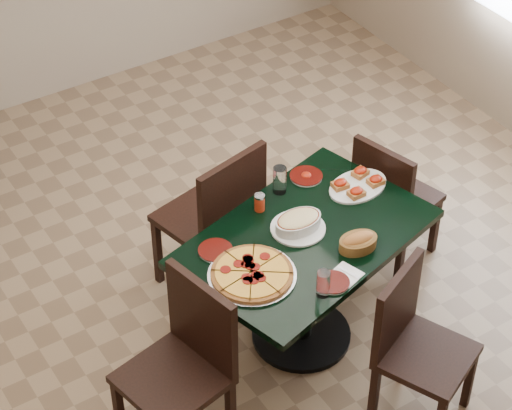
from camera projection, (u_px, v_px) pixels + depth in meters
floor at (255, 321)px, 5.62m from camera, size 5.50×5.50×0.00m
main_table at (304, 261)px, 5.17m from camera, size 1.45×1.13×0.75m
chair_far at (218, 214)px, 5.45m from camera, size 0.56×0.56×1.01m
chair_near at (413, 340)px, 4.85m from camera, size 0.55×0.55×0.89m
chair_right at (390, 196)px, 5.71m from camera, size 0.50×0.50×0.87m
chair_left at (186, 358)px, 4.70m from camera, size 0.53×0.53×0.95m
pepperoni_pizza at (252, 274)px, 4.81m from camera, size 0.43×0.43×0.04m
lasagna_casserole at (298, 222)px, 5.06m from camera, size 0.28×0.28×0.09m
bread_basket at (358, 242)px, 4.95m from camera, size 0.22×0.16×0.09m
bruschetta_platter at (358, 184)px, 5.33m from camera, size 0.39×0.29×0.05m
side_plate_near at (333, 283)px, 4.78m from camera, size 0.16×0.16×0.02m
side_plate_far_r at (306, 176)px, 5.41m from camera, size 0.18×0.18×0.03m
side_plate_far_l at (215, 250)px, 4.95m from camera, size 0.17×0.17×0.02m
napkin_setting at (346, 275)px, 4.83m from camera, size 0.17×0.17×0.01m
water_glass_a at (280, 180)px, 5.27m from camera, size 0.07×0.07×0.16m
water_glass_b at (323, 284)px, 4.68m from camera, size 0.07×0.07×0.14m
pepper_shaker at (260, 202)px, 5.17m from camera, size 0.06×0.06×0.10m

